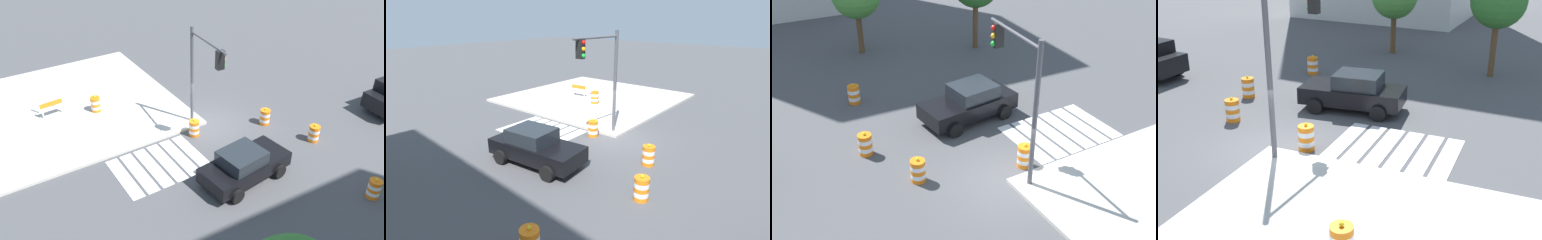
% 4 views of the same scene
% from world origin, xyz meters
% --- Properties ---
extents(ground_plane, '(120.00, 120.00, 0.00)m').
position_xyz_m(ground_plane, '(0.00, 0.00, 0.00)').
color(ground_plane, '#474749').
extents(crosswalk_stripes, '(4.35, 3.20, 0.02)m').
position_xyz_m(crosswalk_stripes, '(4.00, 1.80, 0.01)').
color(crosswalk_stripes, silver).
rests_on(crosswalk_stripes, ground).
extents(sports_car, '(4.46, 2.45, 1.63)m').
position_xyz_m(sports_car, '(1.21, 4.78, 0.81)').
color(sports_car, black).
rests_on(sports_car, ground).
extents(traffic_barrel_near_corner, '(0.56, 0.56, 1.02)m').
position_xyz_m(traffic_barrel_near_corner, '(-2.83, 8.78, 0.45)').
color(traffic_barrel_near_corner, orange).
rests_on(traffic_barrel_near_corner, ground).
extents(traffic_barrel_crosswalk_end, '(0.56, 0.56, 1.02)m').
position_xyz_m(traffic_barrel_crosswalk_end, '(-3.84, 4.35, 0.45)').
color(traffic_barrel_crosswalk_end, orange).
rests_on(traffic_barrel_crosswalk_end, ground).
extents(traffic_barrel_median_near, '(0.56, 0.56, 1.02)m').
position_xyz_m(traffic_barrel_median_near, '(-2.77, 1.71, 0.45)').
color(traffic_barrel_median_near, orange).
rests_on(traffic_barrel_median_near, ground).
extents(traffic_barrel_median_far, '(0.56, 0.56, 1.02)m').
position_xyz_m(traffic_barrel_median_far, '(1.19, 0.54, 0.45)').
color(traffic_barrel_median_far, orange).
rests_on(traffic_barrel_median_far, ground).
extents(traffic_light_pole, '(0.50, 3.28, 5.50)m').
position_xyz_m(traffic_light_pole, '(0.68, 0.54, 3.91)').
color(traffic_light_pole, '#4C4C51').
rests_on(traffic_light_pole, sidewalk_corner).
extents(street_tree_streetside_mid, '(2.77, 2.77, 5.27)m').
position_xyz_m(street_tree_streetside_mid, '(5.89, 12.05, 3.85)').
color(street_tree_streetside_mid, brown).
rests_on(street_tree_streetside_mid, ground).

